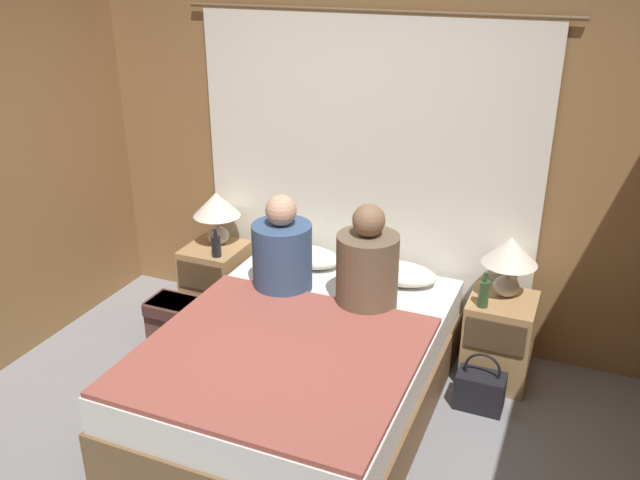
# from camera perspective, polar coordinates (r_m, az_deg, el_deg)

# --- Properties ---
(ground_plane) EXTENTS (16.00, 16.00, 0.00)m
(ground_plane) POSITION_cam_1_polar(r_m,az_deg,el_deg) (3.81, -5.79, -19.08)
(ground_plane) COLOR gray
(wall_back) EXTENTS (4.08, 0.06, 2.50)m
(wall_back) POSITION_cam_1_polar(r_m,az_deg,el_deg) (4.62, 4.01, 6.87)
(wall_back) COLOR olive
(wall_back) RESTS_ON ground_plane
(curtain_panel) EXTENTS (2.54, 0.02, 2.22)m
(curtain_panel) POSITION_cam_1_polar(r_m,az_deg,el_deg) (4.60, 3.71, 4.93)
(curtain_panel) COLOR white
(curtain_panel) RESTS_ON ground_plane
(bed) EXTENTS (1.52, 2.04, 0.53)m
(bed) POSITION_cam_1_polar(r_m,az_deg,el_deg) (4.08, -1.69, -10.89)
(bed) COLOR brown
(bed) RESTS_ON ground_plane
(nightstand_left) EXTENTS (0.41, 0.44, 0.56)m
(nightstand_left) POSITION_cam_1_polar(r_m,az_deg,el_deg) (5.09, -8.71, -3.45)
(nightstand_left) COLOR #A87F51
(nightstand_left) RESTS_ON ground_plane
(nightstand_right) EXTENTS (0.41, 0.44, 0.56)m
(nightstand_right) POSITION_cam_1_polar(r_m,az_deg,el_deg) (4.48, 14.81, -8.04)
(nightstand_right) COLOR #A87F51
(nightstand_right) RESTS_ON ground_plane
(lamp_left) EXTENTS (0.34, 0.34, 0.39)m
(lamp_left) POSITION_cam_1_polar(r_m,az_deg,el_deg) (4.92, -8.70, 2.62)
(lamp_left) COLOR #B2A899
(lamp_left) RESTS_ON nightstand_left
(lamp_right) EXTENTS (0.34, 0.34, 0.39)m
(lamp_right) POSITION_cam_1_polar(r_m,az_deg,el_deg) (4.29, 15.71, -1.27)
(lamp_right) COLOR #B2A899
(lamp_right) RESTS_ON nightstand_right
(pillow_left) EXTENTS (0.53, 0.31, 0.12)m
(pillow_left) POSITION_cam_1_polar(r_m,az_deg,el_deg) (4.69, -1.32, -1.39)
(pillow_left) COLOR silver
(pillow_left) RESTS_ON bed
(pillow_right) EXTENTS (0.53, 0.31, 0.12)m
(pillow_right) POSITION_cam_1_polar(r_m,az_deg,el_deg) (4.49, 6.53, -2.79)
(pillow_right) COLOR silver
(pillow_right) RESTS_ON bed
(blanket_on_bed) EXTENTS (1.46, 1.40, 0.03)m
(blanket_on_bed) POSITION_cam_1_polar(r_m,az_deg,el_deg) (3.71, -3.61, -9.59)
(blanket_on_bed) COLOR #994C42
(blanket_on_bed) RESTS_ON bed
(person_left_in_bed) EXTENTS (0.38, 0.38, 0.64)m
(person_left_in_bed) POSITION_cam_1_polar(r_m,az_deg,el_deg) (4.30, -3.21, -1.02)
(person_left_in_bed) COLOR #38517A
(person_left_in_bed) RESTS_ON bed
(person_right_in_bed) EXTENTS (0.38, 0.38, 0.66)m
(person_right_in_bed) POSITION_cam_1_polar(r_m,az_deg,el_deg) (4.10, 4.01, -2.18)
(person_right_in_bed) COLOR brown
(person_right_in_bed) RESTS_ON bed
(beer_bottle_on_left_stand) EXTENTS (0.07, 0.07, 0.21)m
(beer_bottle_on_left_stand) POSITION_cam_1_polar(r_m,az_deg,el_deg) (4.79, -8.74, -0.48)
(beer_bottle_on_left_stand) COLOR black
(beer_bottle_on_left_stand) RESTS_ON nightstand_left
(beer_bottle_on_right_stand) EXTENTS (0.07, 0.07, 0.23)m
(beer_bottle_on_right_stand) POSITION_cam_1_polar(r_m,az_deg,el_deg) (4.20, 13.62, -4.37)
(beer_bottle_on_right_stand) COLOR #2D4C28
(beer_bottle_on_right_stand) RESTS_ON nightstand_right
(backpack_on_floor) EXTENTS (0.32, 0.27, 0.37)m
(backpack_on_floor) POSITION_cam_1_polar(r_m,az_deg,el_deg) (4.78, -12.21, -6.64)
(backpack_on_floor) COLOR brown
(backpack_on_floor) RESTS_ON ground_plane
(handbag_on_floor) EXTENTS (0.29, 0.17, 0.38)m
(handbag_on_floor) POSITION_cam_1_polar(r_m,az_deg,el_deg) (4.27, 13.34, -12.16)
(handbag_on_floor) COLOR black
(handbag_on_floor) RESTS_ON ground_plane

